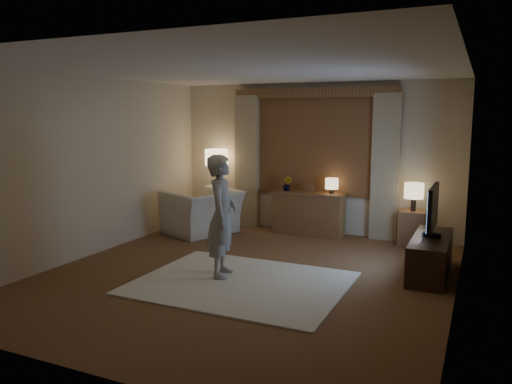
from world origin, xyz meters
The scene contains 13 objects.
room centered at (0.00, 0.50, 1.33)m, with size 5.04×5.54×2.64m.
rug centered at (0.09, -0.31, 0.01)m, with size 2.50×2.00×0.02m, color white.
sideboard centered at (0.00, 2.50, 0.35)m, with size 1.20×0.40×0.70m, color brown.
picture_frame centered at (0.00, 2.50, 0.80)m, with size 0.16×0.02×0.20m, color brown.
plant centered at (-0.40, 2.50, 0.85)m, with size 0.17×0.13×0.30m, color #999999.
table_lamp_sideboard centered at (0.40, 2.50, 0.90)m, with size 0.22×0.22×0.30m.
floor_lamp centered at (-1.80, 2.48, 1.20)m, with size 0.42×0.42×1.43m.
armchair centered at (-1.70, 1.78, 0.38)m, with size 1.17×1.02×0.76m, color beige.
side_table centered at (1.74, 2.45, 0.28)m, with size 0.40×0.40×0.56m, color brown.
table_lamp_side centered at (1.74, 2.45, 0.87)m, with size 0.30×0.30×0.44m.
tv_stand centered at (2.15, 1.02, 0.25)m, with size 0.45×1.40×0.50m, color black.
tv centered at (2.15, 1.02, 0.87)m, with size 0.22×0.92×0.66m.
person centered at (-0.25, -0.16, 0.79)m, with size 0.56×0.37×1.55m, color #9E9992.
Camera 1 is at (2.70, -5.57, 2.04)m, focal length 35.00 mm.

